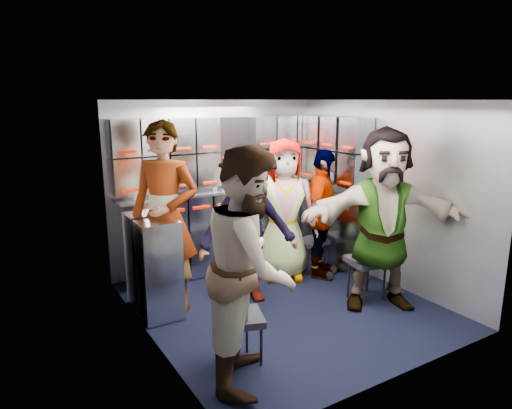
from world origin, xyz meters
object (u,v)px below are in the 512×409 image
attendant_arc_b (248,225)px  attendant_arc_c (284,210)px  jump_seat_near_left (239,320)px  jump_seat_mid_right (312,244)px  attendant_arc_d (322,214)px  jump_seat_center (275,243)px  attendant_standing (165,218)px  attendant_arc_e (383,219)px  attendant_arc_a (251,267)px  jump_seat_near_right (367,263)px  jump_seat_mid_left (240,257)px

attendant_arc_b → attendant_arc_c: bearing=37.6°
jump_seat_near_left → jump_seat_mid_right: bearing=37.0°
jump_seat_mid_right → attendant_arc_d: bearing=-90.0°
jump_seat_center → attendant_arc_d: bearing=-43.2°
jump_seat_near_left → jump_seat_mid_right: (1.77, 1.34, -0.03)m
jump_seat_mid_right → attendant_standing: attendant_standing is taller
attendant_arc_e → jump_seat_near_left: bearing=-144.8°
attendant_arc_b → attendant_arc_c: attendant_arc_b is taller
jump_seat_mid_right → attendant_arc_c: bearing=176.3°
attendant_standing → attendant_arc_c: 1.50m
attendant_standing → attendant_arc_b: (0.80, -0.26, -0.12)m
attendant_arc_b → attendant_arc_d: size_ratio=1.09×
attendant_arc_a → attendant_arc_d: 2.23m
attendant_standing → attendant_arc_e: size_ratio=1.04×
jump_seat_near_right → attendant_arc_e: 0.55m
jump_seat_near_left → jump_seat_near_right: size_ratio=1.00×
jump_seat_center → attendant_arc_b: attendant_arc_b is taller
attendant_arc_d → attendant_arc_e: bearing=-128.1°
jump_seat_center → attendant_arc_c: 0.49m
jump_seat_near_right → attendant_arc_b: bearing=150.8°
attendant_arc_b → attendant_arc_e: bearing=-25.9°
attendant_arc_c → jump_seat_near_right: bearing=-42.2°
attendant_arc_a → attendant_arc_d: bearing=-15.9°
jump_seat_near_left → attendant_arc_c: size_ratio=0.27×
jump_seat_near_left → jump_seat_mid_left: 1.36m
attendant_arc_b → attendant_standing: bearing=172.1°
jump_seat_mid_left → attendant_arc_d: attendant_arc_d is taller
jump_seat_mid_left → attendant_arc_d: size_ratio=0.33×
jump_seat_near_left → jump_seat_near_right: 1.82m
jump_seat_mid_right → attendant_arc_e: 1.27m
jump_seat_mid_right → attendant_arc_c: attendant_arc_c is taller
attendant_arc_c → attendant_arc_d: 0.46m
attendant_arc_e → attendant_arc_b: bearing=172.8°
jump_seat_mid_right → attendant_arc_c: (-0.41, 0.03, 0.48)m
attendant_arc_c → attendant_arc_d: (0.41, -0.21, -0.06)m
attendant_standing → attendant_arc_a: bearing=-40.2°
jump_seat_near_right → attendant_standing: size_ratio=0.24×
attendant_standing → attendant_arc_a: (0.13, -1.44, -0.06)m
attendant_standing → attendant_arc_e: 2.18m
attendant_arc_d → attendant_arc_e: size_ratio=0.83×
jump_seat_near_left → jump_seat_near_right: jump_seat_near_right is taller
attendant_arc_e → jump_seat_mid_right: bearing=118.7°
jump_seat_mid_right → attendant_arc_a: 2.40m
jump_seat_near_left → attendant_arc_d: (1.77, 1.16, 0.39)m
jump_seat_mid_right → jump_seat_near_right: (0.00, -0.95, 0.05)m
attendant_arc_d → jump_seat_near_left: bearing=175.0°
attendant_standing → attendant_arc_d: 1.92m
attendant_arc_a → attendant_arc_c: size_ratio=1.07×
attendant_arc_b → attendant_arc_c: 0.78m
attendant_arc_c → jump_seat_center: bearing=115.0°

